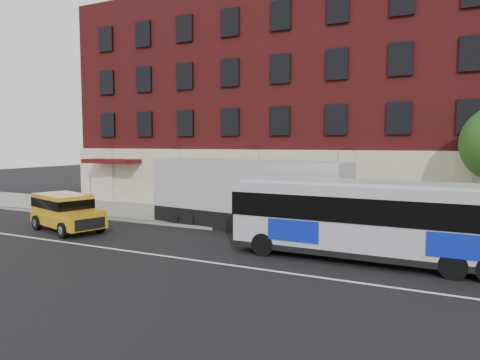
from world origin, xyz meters
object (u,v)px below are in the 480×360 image
at_px(city_bus, 378,218).
at_px(shipping_container, 245,196).
at_px(sign_pole, 90,194).
at_px(yellow_suv, 65,210).

xyz_separation_m(city_bus, shipping_container, (-7.24, 3.45, 0.11)).
relative_size(sign_pole, city_bus, 0.22).
bearing_deg(yellow_suv, sign_pole, 117.50).
bearing_deg(city_bus, shipping_container, 154.51).
bearing_deg(sign_pole, city_bus, -9.08).
relative_size(city_bus, shipping_container, 1.01).
height_order(yellow_suv, shipping_container, shipping_container).
distance_m(yellow_suv, shipping_container, 9.44).
height_order(city_bus, yellow_suv, city_bus).
xyz_separation_m(sign_pole, yellow_suv, (1.90, -3.65, -0.36)).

